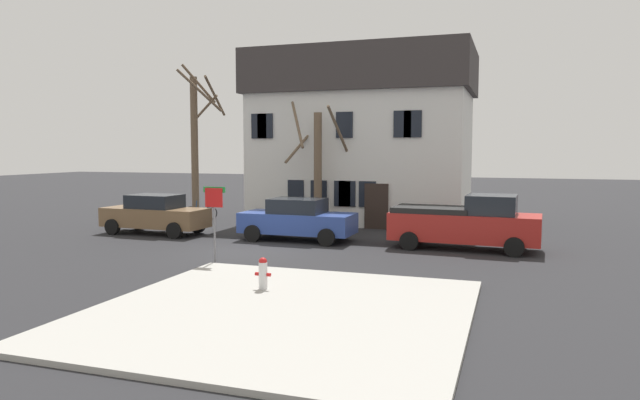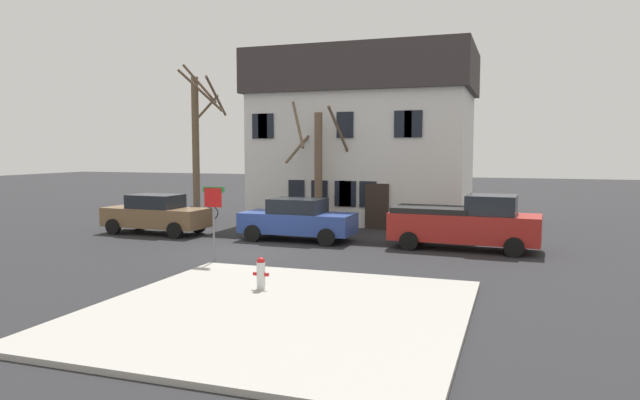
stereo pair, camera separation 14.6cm
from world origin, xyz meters
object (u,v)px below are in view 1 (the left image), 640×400
building_main (362,135)px  car_brown_sedan (155,214)px  pickup_truck_red (466,223)px  bicycle_leaning (200,213)px  tree_bare_near (196,141)px  street_sign_pole (214,210)px  car_blue_sedan (298,219)px  fire_hydrant (263,273)px  tree_bare_mid (317,163)px

building_main → car_brown_sedan: building_main is taller
car_brown_sedan → building_main: bearing=46.6°
building_main → pickup_truck_red: bearing=-51.8°
bicycle_leaning → car_brown_sedan: bearing=-81.8°
tree_bare_near → building_main: bearing=15.5°
pickup_truck_red → car_brown_sedan: bearing=-178.6°
pickup_truck_red → street_sign_pole: size_ratio=2.18×
car_blue_sedan → fire_hydrant: 8.63m
car_brown_sedan → car_blue_sedan: 6.52m
tree_bare_mid → bicycle_leaning: tree_bare_mid is taller
car_brown_sedan → bicycle_leaning: 5.11m
car_blue_sedan → fire_hydrant: car_blue_sedan is taller
car_blue_sedan → bicycle_leaning: size_ratio=2.81×
car_brown_sedan → bicycle_leaning: car_brown_sedan is taller
tree_bare_near → tree_bare_mid: size_ratio=1.34×
tree_bare_mid → fire_hydrant: (2.66, -12.04, -2.52)m
car_brown_sedan → car_blue_sedan: size_ratio=1.03×
tree_bare_mid → car_brown_sedan: size_ratio=1.25×
pickup_truck_red → street_sign_pole: bearing=-142.3°
street_sign_pole → tree_bare_near: bearing=123.0°
building_main → bicycle_leaning: bearing=-161.7°
building_main → pickup_truck_red: size_ratio=2.03×
car_blue_sedan → bicycle_leaning: (-7.24, 4.78, -0.49)m
building_main → car_blue_sedan: building_main is taller
tree_bare_near → pickup_truck_red: size_ratio=1.46×
fire_hydrant → bicycle_leaning: (-9.47, 13.12, -0.17)m
car_blue_sedan → tree_bare_near: bearing=146.1°
car_brown_sedan → bicycle_leaning: bearing=98.2°
pickup_truck_red → tree_bare_mid: bearing=152.5°
building_main → fire_hydrant: (1.47, -15.77, -3.86)m
car_blue_sedan → pickup_truck_red: 6.57m
car_brown_sedan → pickup_truck_red: pickup_truck_red is taller
car_blue_sedan → pickup_truck_red: size_ratio=0.85×
fire_hydrant → street_sign_pole: size_ratio=0.33×
building_main → car_blue_sedan: size_ratio=2.41×
street_sign_pole → bicycle_leaning: street_sign_pole is taller
fire_hydrant → pickup_truck_red: bearing=62.7°
car_blue_sedan → street_sign_pole: street_sign_pole is taller
fire_hydrant → tree_bare_mid: bearing=102.4°
bicycle_leaning → car_blue_sedan: bearing=-33.4°
tree_bare_near → fire_hydrant: size_ratio=9.77×
street_sign_pole → pickup_truck_red: bearing=37.7°
pickup_truck_red → bicycle_leaning: 14.61m
building_main → fire_hydrant: 16.30m
car_brown_sedan → street_sign_pole: (5.83, -5.29, 0.90)m
street_sign_pole → bicycle_leaning: size_ratio=1.53×
tree_bare_mid → car_blue_sedan: size_ratio=1.29×
tree_bare_near → car_brown_sedan: (1.10, -5.37, -3.27)m
tree_bare_near → bicycle_leaning: (0.37, -0.33, -3.76)m
car_blue_sedan → pickup_truck_red: pickup_truck_red is taller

